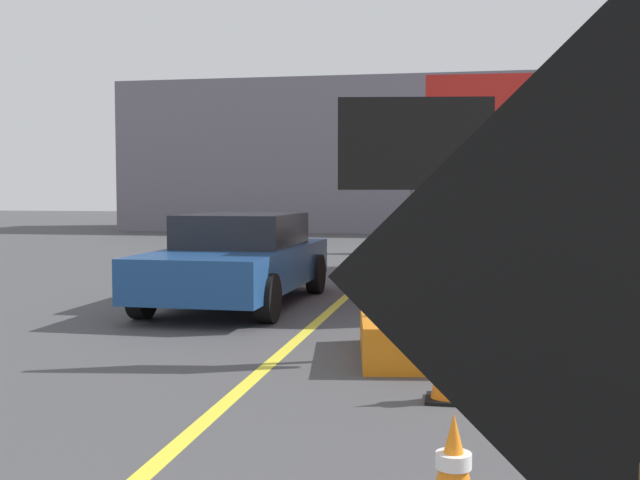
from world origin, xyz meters
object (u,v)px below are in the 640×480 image
at_px(box_truck, 488,187).
at_px(traffic_cone_mid_lane, 448,359).
at_px(arrow_board_trailer, 414,312).
at_px(traffic_cone_near_sign, 453,469).
at_px(pickup_car, 239,259).
at_px(highway_guide_sign, 554,130).

height_order(box_truck, traffic_cone_mid_lane, box_truck).
bearing_deg(arrow_board_trailer, box_truck, 81.95).
bearing_deg(box_truck, traffic_cone_near_sign, -92.30).
bearing_deg(pickup_car, box_truck, 38.40).
bearing_deg(arrow_board_trailer, traffic_cone_mid_lane, -76.83).
xyz_separation_m(box_truck, traffic_cone_near_sign, (-0.42, -10.43, -1.52)).
relative_size(arrow_board_trailer, traffic_cone_mid_lane, 3.79).
bearing_deg(arrow_board_trailer, traffic_cone_near_sign, -83.31).
distance_m(arrow_board_trailer, traffic_cone_mid_lane, 1.72).
relative_size(pickup_car, traffic_cone_near_sign, 7.93).
relative_size(pickup_car, highway_guide_sign, 0.93).
distance_m(highway_guide_sign, traffic_cone_mid_lane, 17.01).
distance_m(highway_guide_sign, traffic_cone_near_sign, 19.36).
bearing_deg(arrow_board_trailer, highway_guide_sign, 78.95).
bearing_deg(traffic_cone_near_sign, box_truck, 87.70).
height_order(box_truck, traffic_cone_near_sign, box_truck).
relative_size(arrow_board_trailer, traffic_cone_near_sign, 4.60).
relative_size(pickup_car, traffic_cone_mid_lane, 6.53).
xyz_separation_m(box_truck, highway_guide_sign, (2.01, 8.53, 1.62)).
distance_m(arrow_board_trailer, traffic_cone_near_sign, 4.12).
height_order(arrow_board_trailer, traffic_cone_near_sign, arrow_board_trailer).
height_order(highway_guide_sign, traffic_cone_near_sign, highway_guide_sign).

